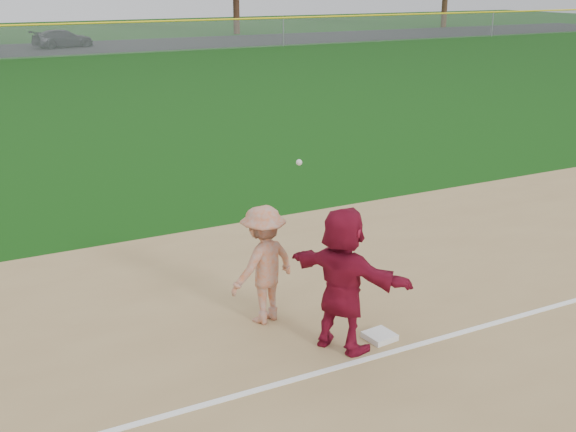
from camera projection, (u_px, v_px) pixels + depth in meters
name	position (u px, v px, depth m)	size (l,w,h in m)	color
ground	(338.00, 334.00, 10.05)	(160.00, 160.00, 0.00)	#103E0C
foul_line	(371.00, 358.00, 9.37)	(60.00, 0.10, 0.01)	white
first_base	(380.00, 336.00, 9.87)	(0.37, 0.37, 0.08)	silver
base_runner	(343.00, 279.00, 9.36)	(1.82, 0.58, 1.97)	maroon
car_right	(63.00, 39.00, 51.14)	(1.76, 4.32, 1.25)	black
first_base_play	(264.00, 264.00, 10.17)	(1.25, 1.00, 2.45)	#9A9A9C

